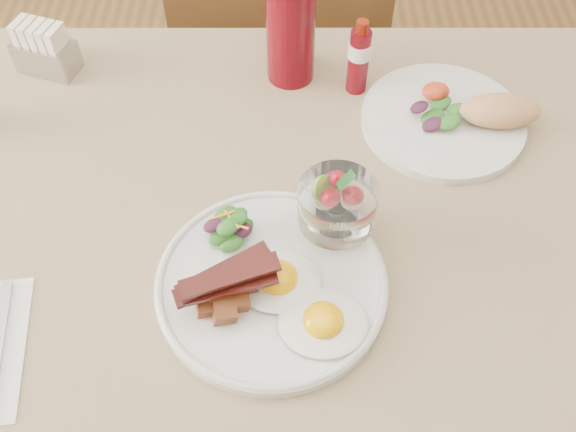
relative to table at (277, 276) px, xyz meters
name	(u,v)px	position (x,y,z in m)	size (l,w,h in m)	color
table	(277,276)	(0.00, 0.00, 0.00)	(1.33, 0.88, 0.75)	brown
chair_far	(281,52)	(0.00, 0.66, -0.14)	(0.42, 0.42, 0.93)	brown
main_plate	(271,285)	(0.00, -0.07, 0.10)	(0.28, 0.28, 0.02)	silver
fried_eggs	(300,300)	(0.03, -0.10, 0.11)	(0.17, 0.17, 0.03)	silver
bacon_potato_pile	(227,288)	(-0.05, -0.10, 0.13)	(0.13, 0.08, 0.05)	maroon
side_salad	(230,228)	(-0.06, -0.01, 0.12)	(0.06, 0.06, 0.04)	#1A5316
fruit_cup	(337,205)	(0.07, 0.00, 0.16)	(0.10, 0.10, 0.10)	white
second_plate	(457,117)	(0.26, 0.21, 0.10)	(0.26, 0.24, 0.06)	silver
ketchup_bottle	(291,20)	(0.02, 0.32, 0.19)	(0.09, 0.09, 0.22)	#55040D
hot_sauce_bottle	(359,58)	(0.12, 0.29, 0.15)	(0.04, 0.04, 0.12)	#55040D
sugar_caddy	(45,50)	(-0.36, 0.33, 0.13)	(0.10, 0.08, 0.08)	#ADACB1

